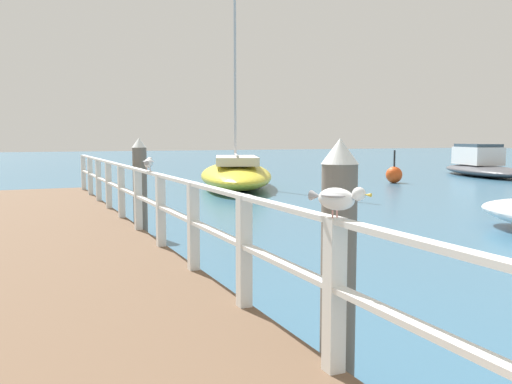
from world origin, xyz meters
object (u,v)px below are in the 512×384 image
dock_piling_far (140,186)px  seagull_foreground (337,198)px  dock_piling_near (338,261)px  boat_1 (236,174)px  channel_buoy (394,175)px  seagull_background (148,163)px  boat_2 (482,165)px

dock_piling_far → seagull_foreground: bearing=-92.7°
dock_piling_near → boat_1: 17.47m
seagull_foreground → channel_buoy: 20.84m
dock_piling_near → seagull_background: size_ratio=4.20×
dock_piling_near → seagull_foreground: (-0.38, -0.57, 0.58)m
dock_piling_far → channel_buoy: size_ratio=1.39×
dock_piling_far → boat_1: bearing=58.1°
dock_piling_far → channel_buoy: 15.08m
channel_buoy → dock_piling_near: bearing=-128.8°
seagull_foreground → seagull_background: 5.53m
seagull_foreground → seagull_background: (-0.00, 5.53, 0.00)m
seagull_foreground → boat_1: (6.03, 17.10, -1.03)m
boat_1 → channel_buoy: bearing=13.0°
seagull_background → dock_piling_near: bearing=-66.4°
dock_piling_near → channel_buoy: (12.60, 15.69, -0.62)m
dock_piling_near → channel_buoy: 20.13m
boat_1 → boat_2: bearing=23.5°
seagull_background → boat_1: (6.03, 11.56, -1.03)m
dock_piling_far → seagull_background: 2.57m
boat_1 → channel_buoy: size_ratio=6.90×
boat_2 → channel_buoy: boat_2 is taller
dock_piling_near → seagull_background: dock_piling_near is taller
dock_piling_near → boat_2: size_ratio=0.27×
boat_1 → boat_2: (13.66, 0.87, 0.01)m
seagull_background → boat_2: size_ratio=0.06×
dock_piling_near → boat_2: (19.31, 17.40, -0.45)m
dock_piling_near → seagull_background: bearing=94.3°
dock_piling_far → boat_2: bearing=27.3°
seagull_background → channel_buoy: size_ratio=0.33×
boat_2 → channel_buoy: bearing=-148.4°
seagull_background → boat_1: boat_1 is taller
dock_piling_near → dock_piling_far: bearing=90.0°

